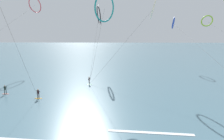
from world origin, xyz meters
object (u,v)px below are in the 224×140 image
surfer_emerald (89,81)px  surfer_coral (5,90)px  kite_cobalt (173,23)px  kite_teal (105,8)px  kite_crimson (35,5)px  kite_lime (207,21)px  kite_ivory (153,8)px  surfer_amber (38,94)px  kite_charcoal (99,15)px

surfer_emerald → surfer_coral: same height
kite_cobalt → kite_teal: 37.27m
surfer_coral → kite_teal: bearing=156.9°
surfer_coral → kite_crimson: (-7.13, 34.21, 19.41)m
surfer_emerald → kite_lime: (32.48, 19.08, 13.72)m
kite_lime → kite_teal: (-28.67, -24.10, 1.10)m
kite_ivory → kite_teal: 13.04m
surfer_amber → kite_ivory: (21.34, 12.87, 15.62)m
kite_charcoal → kite_cobalt: kite_charcoal is taller
kite_crimson → kite_teal: bearing=-116.7°
kite_lime → kite_ivory: (-18.57, -15.89, 1.90)m
kite_lime → kite_cobalt: bearing=-178.0°
surfer_coral → kite_lime: bearing=179.0°
kite_charcoal → kite_cobalt: 25.73m
surfer_coral → kite_cobalt: size_ratio=0.03×
surfer_amber → kite_cobalt: (31.93, 35.62, 13.39)m
surfer_emerald → kite_ivory: kite_ivory is taller
kite_ivory → kite_cobalt: size_ratio=0.36×
surfer_coral → surfer_amber: 7.42m
surfer_amber → kite_ivory: size_ratio=0.09×
surfer_amber → kite_ivory: bearing=52.8°
kite_lime → kite_charcoal: size_ratio=2.36×
kite_crimson → kite_teal: (25.43, -31.84, -4.59)m
surfer_coral → kite_charcoal: size_ratio=0.09×
surfer_coral → kite_teal: kite_teal is taller
kite_cobalt → surfer_amber: bearing=-22.7°
surfer_coral → kite_charcoal: 31.94m
kite_cobalt → kite_teal: kite_teal is taller
kite_lime → kite_crimson: (-54.09, 7.75, 5.69)m
kite_crimson → kite_teal: 41.01m
kite_charcoal → kite_teal: kite_charcoal is taller
kite_ivory → kite_crimson: kite_crimson is taller
surfer_coral → kite_lime: 55.62m
kite_charcoal → kite_crimson: size_ratio=0.34×
surfer_amber → kite_crimson: (-14.19, 36.50, 19.41)m
surfer_emerald → kite_teal: (3.82, -5.02, 14.82)m
surfer_emerald → kite_cobalt: bearing=-57.7°
surfer_coral → kite_teal: 23.66m
surfer_amber → surfer_emerald: bearing=74.2°
kite_lime → kite_teal: size_ratio=2.44×
surfer_emerald → kite_cobalt: size_ratio=0.03×
kite_ivory → kite_charcoal: 18.46m
kite_crimson → kite_teal: size_ratio=2.99×
surfer_coral → surfer_emerald: bearing=176.6°
kite_ivory → surfer_emerald: bearing=-68.1°
kite_ivory → surfer_amber: bearing=-49.9°
kite_crimson → surfer_emerald: bearing=-116.5°
surfer_emerald → kite_cobalt: kite_cobalt is taller
surfer_coral → surfer_amber: (7.06, -2.29, 0.00)m
kite_charcoal → kite_teal: 21.40m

